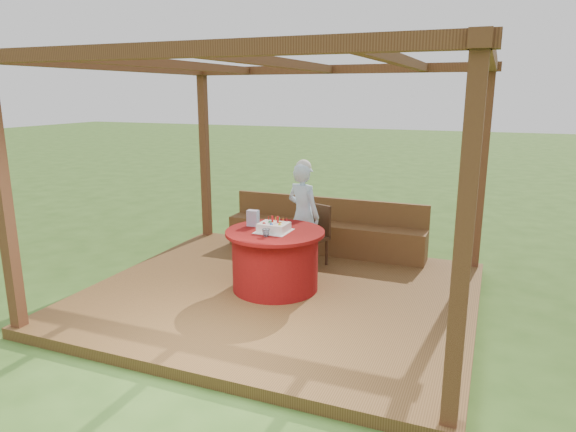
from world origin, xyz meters
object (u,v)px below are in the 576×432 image
object	(u,v)px
chair	(314,233)
elderly_woman	(303,214)
table	(275,259)
birthday_cake	(274,227)
drinking_glass	(266,233)
bench	(325,234)
gift_bag	(253,218)

from	to	relation	value
chair	elderly_woman	world-z (taller)	elderly_woman
table	birthday_cake	distance (m)	0.42
table	drinking_glass	size ratio (longest dim) A/B	12.66
table	elderly_woman	size ratio (longest dim) A/B	0.81
bench	table	world-z (taller)	bench
chair	drinking_glass	xyz separation A→B (m)	(-0.13, -1.32, 0.33)
table	chair	bearing A→B (deg)	82.78
table	birthday_cake	xyz separation A→B (m)	(-0.00, -0.03, 0.41)
gift_bag	chair	bearing A→B (deg)	62.73
elderly_woman	drinking_glass	xyz separation A→B (m)	(-0.00, -1.21, 0.04)
gift_bag	drinking_glass	world-z (taller)	gift_bag
birthday_cake	gift_bag	distance (m)	0.37
bench	table	distance (m)	1.67
table	birthday_cake	size ratio (longest dim) A/B	3.02
elderly_woman	gift_bag	xyz separation A→B (m)	(-0.35, -0.84, 0.09)
bench	table	xyz separation A→B (m)	(-0.09, -1.66, 0.11)
bench	gift_bag	world-z (taller)	gift_bag
elderly_woman	birthday_cake	xyz separation A→B (m)	(-0.01, -0.98, 0.05)
bench	drinking_glass	world-z (taller)	drinking_glass
chair	gift_bag	world-z (taller)	gift_bag
birthday_cake	gift_bag	xyz separation A→B (m)	(-0.34, 0.14, 0.05)
elderly_woman	bench	bearing A→B (deg)	83.52
chair	drinking_glass	distance (m)	1.37
table	gift_bag	bearing A→B (deg)	162.51
bench	table	bearing A→B (deg)	-93.10
gift_bag	drinking_glass	bearing A→B (deg)	-47.77
bench	gift_bag	size ratio (longest dim) A/B	15.22
birthday_cake	drinking_glass	xyz separation A→B (m)	(0.01, -0.23, -0.01)
bench	chair	size ratio (longest dim) A/B	3.58
table	bench	bearing A→B (deg)	86.90
table	chair	world-z (taller)	chair
bench	chair	xyz separation A→B (m)	(0.04, -0.60, 0.19)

